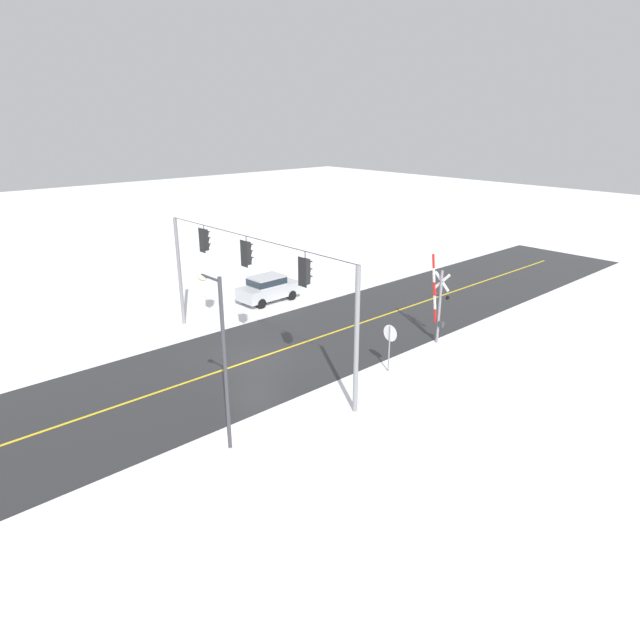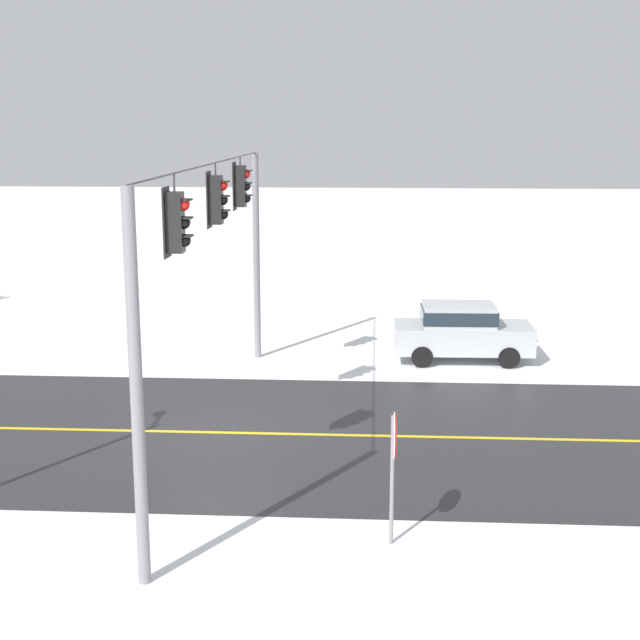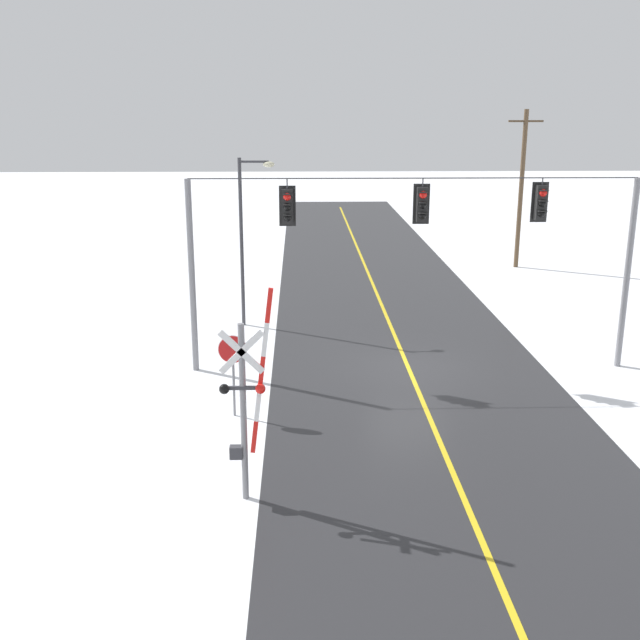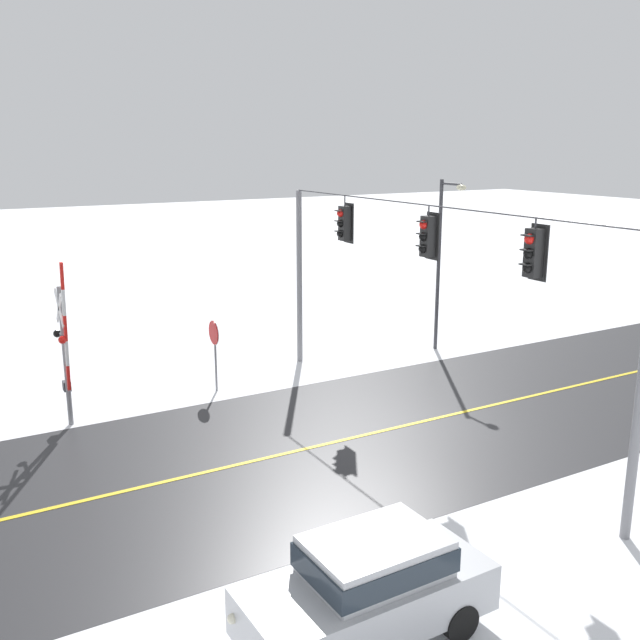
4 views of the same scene
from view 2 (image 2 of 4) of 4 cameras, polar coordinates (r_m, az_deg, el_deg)
ground_plane at (r=21.40m, az=-6.32°, el=-7.07°), size 160.00×160.00×0.00m
signal_span at (r=20.44m, az=-6.54°, el=4.40°), size 14.20×0.47×6.22m
stop_sign at (r=15.43m, az=4.67°, el=-8.08°), size 0.80×0.09×2.35m
parked_car_silver at (r=27.64m, az=8.86°, el=-0.62°), size 1.88×4.23×1.74m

